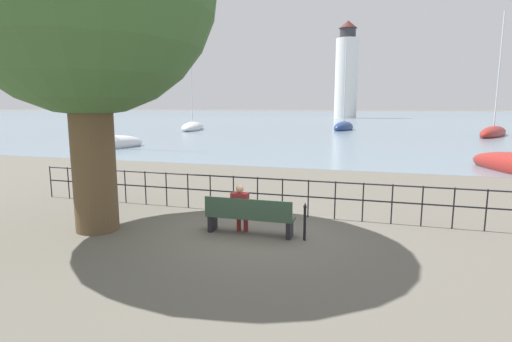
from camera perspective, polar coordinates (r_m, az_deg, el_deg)
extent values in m
plane|color=#605B51|center=(9.73, -0.86, -8.95)|extent=(1000.00, 1000.00, 0.00)
cube|color=slate|center=(169.35, 15.92, 7.78)|extent=(600.00, 300.00, 0.01)
cylinder|color=brown|center=(10.42, -22.21, 2.10)|extent=(1.02, 1.02, 3.73)
cube|color=#334C38|center=(9.60, -0.86, -6.54)|extent=(2.14, 0.45, 0.05)
cube|color=#334C38|center=(9.35, -1.25, -5.39)|extent=(2.14, 0.04, 0.45)
cube|color=black|center=(9.99, -6.21, -7.31)|extent=(0.10, 0.41, 0.40)
cube|color=black|center=(9.43, 4.82, -8.29)|extent=(0.10, 0.41, 0.40)
cylinder|color=maroon|center=(9.90, -2.47, -7.26)|extent=(0.11, 0.11, 0.45)
cylinder|color=maroon|center=(9.85, -1.46, -7.35)|extent=(0.11, 0.11, 0.45)
cube|color=maroon|center=(9.72, -2.14, -5.89)|extent=(0.34, 0.26, 0.14)
cube|color=maroon|center=(9.58, -2.32, -4.73)|extent=(0.40, 0.24, 0.55)
sphere|color=tan|center=(9.50, -2.33, -2.51)|extent=(0.19, 0.19, 0.19)
cylinder|color=black|center=(15.15, -27.27, -1.37)|extent=(0.04, 0.04, 1.05)
cylinder|color=black|center=(14.65, -25.21, -1.54)|extent=(0.04, 0.04, 1.05)
cylinder|color=black|center=(14.18, -23.02, -1.73)|extent=(0.04, 0.04, 1.05)
cylinder|color=black|center=(13.73, -20.67, -1.92)|extent=(0.04, 0.04, 1.05)
cylinder|color=black|center=(13.30, -18.17, -2.13)|extent=(0.04, 0.04, 1.05)
cylinder|color=black|center=(12.90, -15.51, -2.34)|extent=(0.04, 0.04, 1.05)
cylinder|color=black|center=(12.53, -12.68, -2.57)|extent=(0.04, 0.04, 1.05)
cylinder|color=black|center=(12.20, -9.69, -2.79)|extent=(0.04, 0.04, 1.05)
cylinder|color=black|center=(11.90, -6.54, -3.03)|extent=(0.04, 0.04, 1.05)
cylinder|color=black|center=(11.63, -3.23, -3.26)|extent=(0.04, 0.04, 1.05)
cylinder|color=black|center=(11.41, 0.22, -3.49)|extent=(0.04, 0.04, 1.05)
cylinder|color=black|center=(11.23, 3.79, -3.72)|extent=(0.04, 0.04, 1.05)
cylinder|color=black|center=(11.10, 7.47, -3.93)|extent=(0.04, 0.04, 1.05)
cylinder|color=black|center=(11.01, 11.23, -4.14)|extent=(0.04, 0.04, 1.05)
cylinder|color=black|center=(10.97, 15.03, -4.33)|extent=(0.04, 0.04, 1.05)
cylinder|color=black|center=(10.97, 18.84, -4.50)|extent=(0.04, 0.04, 1.05)
cylinder|color=black|center=(11.03, 22.64, -4.65)|extent=(0.04, 0.04, 1.05)
cylinder|color=black|center=(11.13, 26.38, -4.78)|extent=(0.04, 0.04, 1.05)
cylinder|color=black|center=(11.28, 30.04, -4.89)|extent=(0.04, 0.04, 1.05)
cylinder|color=black|center=(11.22, 2.00, -1.14)|extent=(15.31, 0.04, 0.04)
cylinder|color=black|center=(11.30, 1.99, -3.34)|extent=(15.31, 0.04, 0.04)
cylinder|color=black|center=(9.23, 6.97, -7.50)|extent=(0.06, 0.06, 0.78)
cone|color=black|center=(9.11, 7.03, -4.84)|extent=(0.09, 0.09, 0.11)
ellipsoid|color=silver|center=(31.33, -20.32, 3.55)|extent=(3.82, 6.30, 1.36)
cylinder|color=silver|center=(31.41, -20.98, 15.10)|extent=(0.14, 0.14, 11.83)
ellipsoid|color=maroon|center=(48.40, 30.79, 4.65)|extent=(5.28, 8.87, 1.51)
cylinder|color=silver|center=(48.46, 31.41, 12.08)|extent=(0.14, 0.14, 11.69)
ellipsoid|color=silver|center=(53.75, -9.04, 6.14)|extent=(4.64, 9.21, 1.53)
cylinder|color=silver|center=(53.74, -9.19, 11.73)|extent=(0.14, 0.14, 9.55)
ellipsoid|color=navy|center=(53.73, 12.41, 6.07)|extent=(3.09, 6.19, 1.65)
cylinder|color=silver|center=(53.75, 12.62, 12.21)|extent=(0.14, 0.14, 10.54)
cylinder|color=white|center=(112.98, 12.77, 12.72)|extent=(5.98, 5.98, 20.97)
cylinder|color=#2D2D33|center=(114.36, 12.98, 18.61)|extent=(4.19, 4.19, 2.56)
cone|color=#4C1E19|center=(114.77, 13.03, 19.74)|extent=(4.79, 4.79, 2.05)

